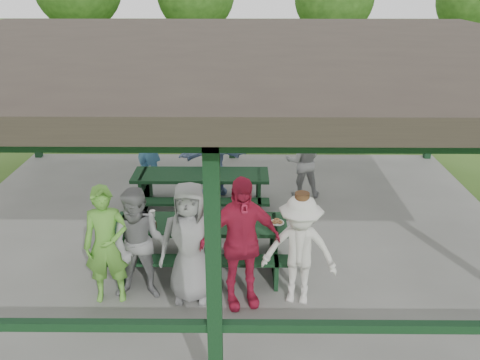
{
  "coord_description": "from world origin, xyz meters",
  "views": [
    {
      "loc": [
        0.29,
        -8.03,
        4.36
      ],
      "look_at": [
        0.23,
        -0.3,
        1.18
      ],
      "focal_mm": 38.0,
      "sensor_mm": 36.0,
      "label": 1
    }
  ],
  "objects_px": {
    "picnic_table_far": "(201,187)",
    "picnic_table_near": "(201,239)",
    "farm_trailer": "(166,97)",
    "spectator_lblue": "(213,159)",
    "pickup_truck": "(356,90)",
    "contestant_white_fedora": "(299,250)",
    "contestant_grey_mid": "(190,243)",
    "contestant_red": "(240,243)",
    "contestant_grey_left": "(140,245)",
    "spectator_blue": "(148,146)",
    "spectator_grey": "(303,161)",
    "contestant_green": "(107,245)"
  },
  "relations": [
    {
      "from": "contestant_red",
      "to": "spectator_grey",
      "type": "xyz_separation_m",
      "value": [
        1.23,
        3.66,
        -0.19
      ]
    },
    {
      "from": "picnic_table_far",
      "to": "picnic_table_near",
      "type": "bearing_deg",
      "value": -85.44
    },
    {
      "from": "contestant_red",
      "to": "contestant_white_fedora",
      "type": "distance_m",
      "value": 0.81
    },
    {
      "from": "picnic_table_near",
      "to": "spectator_blue",
      "type": "distance_m",
      "value": 3.74
    },
    {
      "from": "spectator_lblue",
      "to": "picnic_table_near",
      "type": "bearing_deg",
      "value": 79.06
    },
    {
      "from": "contestant_green",
      "to": "farm_trailer",
      "type": "distance_m",
      "value": 10.22
    },
    {
      "from": "farm_trailer",
      "to": "spectator_lblue",
      "type": "bearing_deg",
      "value": -82.42
    },
    {
      "from": "contestant_red",
      "to": "spectator_grey",
      "type": "relative_size",
      "value": 1.26
    },
    {
      "from": "picnic_table_near",
      "to": "contestant_grey_mid",
      "type": "height_order",
      "value": "contestant_grey_mid"
    },
    {
      "from": "contestant_grey_left",
      "to": "spectator_lblue",
      "type": "xyz_separation_m",
      "value": [
        0.79,
        3.6,
        -0.07
      ]
    },
    {
      "from": "contestant_green",
      "to": "contestant_white_fedora",
      "type": "xyz_separation_m",
      "value": [
        2.59,
        -0.02,
        -0.05
      ]
    },
    {
      "from": "pickup_truck",
      "to": "farm_trailer",
      "type": "relative_size",
      "value": 1.48
    },
    {
      "from": "contestant_green",
      "to": "contestant_grey_left",
      "type": "height_order",
      "value": "contestant_green"
    },
    {
      "from": "contestant_red",
      "to": "contestant_grey_mid",
      "type": "bearing_deg",
      "value": 154.92
    },
    {
      "from": "contestant_white_fedora",
      "to": "spectator_lblue",
      "type": "height_order",
      "value": "contestant_white_fedora"
    },
    {
      "from": "picnic_table_near",
      "to": "picnic_table_far",
      "type": "bearing_deg",
      "value": 94.56
    },
    {
      "from": "spectator_grey",
      "to": "picnic_table_near",
      "type": "bearing_deg",
      "value": 54.92
    },
    {
      "from": "contestant_grey_left",
      "to": "contestant_red",
      "type": "bearing_deg",
      "value": -3.01
    },
    {
      "from": "contestant_red",
      "to": "spectator_lblue",
      "type": "relative_size",
      "value": 1.25
    },
    {
      "from": "contestant_red",
      "to": "picnic_table_far",
      "type": "bearing_deg",
      "value": 89.44
    },
    {
      "from": "contestant_grey_left",
      "to": "spectator_blue",
      "type": "xyz_separation_m",
      "value": [
        -0.65,
        4.27,
        -0.02
      ]
    },
    {
      "from": "contestant_white_fedora",
      "to": "spectator_lblue",
      "type": "relative_size",
      "value": 1.09
    },
    {
      "from": "contestant_white_fedora",
      "to": "contestant_red",
      "type": "bearing_deg",
      "value": -163.77
    },
    {
      "from": "contestant_red",
      "to": "contestant_white_fedora",
      "type": "relative_size",
      "value": 1.15
    },
    {
      "from": "contestant_grey_mid",
      "to": "contestant_red",
      "type": "relative_size",
      "value": 0.93
    },
    {
      "from": "contestant_grey_left",
      "to": "farm_trailer",
      "type": "height_order",
      "value": "contestant_grey_left"
    },
    {
      "from": "picnic_table_far",
      "to": "contestant_grey_mid",
      "type": "distance_m",
      "value": 2.86
    },
    {
      "from": "contestant_green",
      "to": "pickup_truck",
      "type": "relative_size",
      "value": 0.33
    },
    {
      "from": "spectator_lblue",
      "to": "contestant_grey_mid",
      "type": "bearing_deg",
      "value": 78.12
    },
    {
      "from": "pickup_truck",
      "to": "contestant_white_fedora",
      "type": "bearing_deg",
      "value": 145.84
    },
    {
      "from": "picnic_table_far",
      "to": "contestant_green",
      "type": "relative_size",
      "value": 1.5
    },
    {
      "from": "picnic_table_near",
      "to": "spectator_lblue",
      "type": "bearing_deg",
      "value": 89.32
    },
    {
      "from": "contestant_red",
      "to": "farm_trailer",
      "type": "distance_m",
      "value": 10.58
    },
    {
      "from": "contestant_grey_mid",
      "to": "spectator_lblue",
      "type": "bearing_deg",
      "value": 91.32
    },
    {
      "from": "contestant_grey_left",
      "to": "contestant_red",
      "type": "distance_m",
      "value": 1.38
    },
    {
      "from": "picnic_table_far",
      "to": "contestant_red",
      "type": "relative_size",
      "value": 1.35
    },
    {
      "from": "picnic_table_near",
      "to": "farm_trailer",
      "type": "xyz_separation_m",
      "value": [
        -1.87,
        9.33,
        0.03
      ]
    },
    {
      "from": "picnic_table_far",
      "to": "spectator_grey",
      "type": "bearing_deg",
      "value": 19.73
    },
    {
      "from": "contestant_grey_left",
      "to": "contestant_grey_mid",
      "type": "xyz_separation_m",
      "value": [
        0.69,
        -0.01,
        0.05
      ]
    },
    {
      "from": "picnic_table_far",
      "to": "spectator_blue",
      "type": "height_order",
      "value": "spectator_blue"
    },
    {
      "from": "contestant_grey_mid",
      "to": "pickup_truck",
      "type": "height_order",
      "value": "contestant_grey_mid"
    },
    {
      "from": "spectator_blue",
      "to": "contestant_grey_mid",
      "type": "bearing_deg",
      "value": 130.46
    },
    {
      "from": "spectator_blue",
      "to": "pickup_truck",
      "type": "xyz_separation_m",
      "value": [
        5.76,
        6.46,
        -0.18
      ]
    },
    {
      "from": "picnic_table_far",
      "to": "spectator_blue",
      "type": "relative_size",
      "value": 1.58
    },
    {
      "from": "contestant_grey_left",
      "to": "farm_trailer",
      "type": "bearing_deg",
      "value": 98.7
    },
    {
      "from": "contestant_grey_mid",
      "to": "spectator_lblue",
      "type": "distance_m",
      "value": 3.62
    },
    {
      "from": "contestant_green",
      "to": "farm_trailer",
      "type": "bearing_deg",
      "value": 87.36
    },
    {
      "from": "picnic_table_far",
      "to": "contestant_red",
      "type": "distance_m",
      "value": 3.08
    },
    {
      "from": "contestant_grey_mid",
      "to": "farm_trailer",
      "type": "height_order",
      "value": "contestant_grey_mid"
    },
    {
      "from": "contestant_white_fedora",
      "to": "pickup_truck",
      "type": "relative_size",
      "value": 0.31
    }
  ]
}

